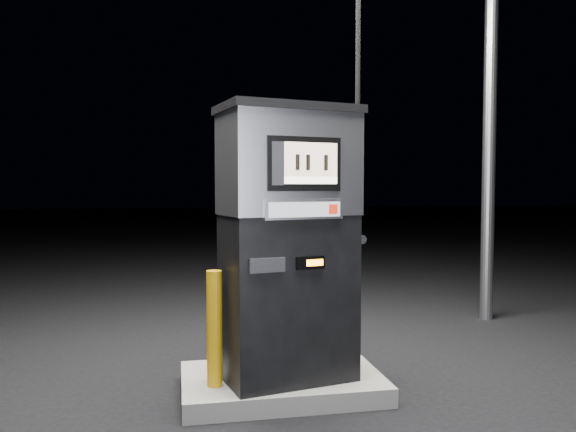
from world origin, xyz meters
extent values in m
plane|color=black|center=(0.00, 0.00, 0.00)|extent=(80.00, 80.00, 0.00)
cube|color=slate|center=(0.00, 0.00, 0.07)|extent=(1.60, 1.00, 0.15)
cylinder|color=gray|center=(3.00, 2.00, 2.25)|extent=(0.16, 0.16, 4.50)
cube|color=black|center=(0.03, -0.10, 0.80)|extent=(1.09, 0.77, 1.30)
cube|color=#B4B5BC|center=(0.03, -0.10, 1.84)|extent=(1.11, 0.79, 0.78)
cube|color=black|center=(0.03, -0.10, 2.26)|extent=(1.16, 0.84, 0.06)
cube|color=black|center=(0.10, -0.40, 1.84)|extent=(0.58, 0.15, 0.40)
cube|color=#CBAD93|center=(0.14, -0.40, 1.87)|extent=(0.42, 0.09, 0.25)
cube|color=white|center=(0.15, -0.40, 1.72)|extent=(0.42, 0.09, 0.05)
cube|color=#B4B5BC|center=(0.10, -0.40, 1.50)|extent=(0.62, 0.16, 0.15)
cube|color=#96989D|center=(0.10, -0.41, 1.50)|extent=(0.56, 0.12, 0.11)
cube|color=#B01A0B|center=(0.32, -0.37, 1.50)|extent=(0.07, 0.02, 0.07)
cube|color=black|center=(0.15, -0.38, 1.11)|extent=(0.23, 0.07, 0.09)
cube|color=orange|center=(0.18, -0.39, 1.11)|extent=(0.13, 0.03, 0.05)
cube|color=black|center=(-0.19, -0.45, 1.11)|extent=(0.27, 0.08, 0.10)
cube|color=black|center=(0.57, 0.01, 1.24)|extent=(0.14, 0.20, 0.26)
cylinder|color=gray|center=(0.63, 0.03, 1.24)|extent=(0.12, 0.24, 0.07)
cylinder|color=black|center=(0.62, -0.03, 2.98)|extent=(0.04, 0.04, 3.23)
cylinder|color=#CB900B|center=(-0.55, -0.16, 0.59)|extent=(0.15, 0.15, 0.89)
cylinder|color=#CB900B|center=(0.55, -0.12, 0.61)|extent=(0.14, 0.14, 0.92)
camera|label=1|loc=(-0.81, -4.40, 1.67)|focal=35.00mm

